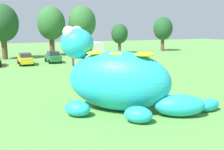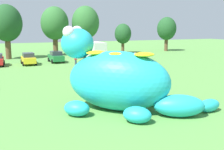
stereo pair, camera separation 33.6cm
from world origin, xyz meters
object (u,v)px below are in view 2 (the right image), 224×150
Objects in this scene: giant_inflatable_creature at (118,80)px; box_truck at (95,50)px; spectator_near_inflatable at (76,60)px; spectator_by_cars at (135,58)px; car_green at (56,57)px; car_yellow at (28,59)px.

giant_inflatable_creature is 27.50m from box_truck.
spectator_by_cars is (8.46, -1.72, 0.00)m from spectator_near_inflatable.
car_green is 5.17m from spectator_near_inflatable.
spectator_near_inflatable is at bearing -130.33° from box_truck.
car_green reaches higher than spectator_near_inflatable.
spectator_by_cars is at bearing -63.30° from box_truck.
box_truck reaches higher than car_green.
spectator_near_inflatable and spectator_by_cars have the same top height.
car_yellow is at bearing 97.29° from giant_inflatable_creature.
giant_inflatable_creature reaches higher than spectator_by_cars.
box_truck is (6.57, 0.77, 0.74)m from car_green.
car_green is at bearing 147.37° from spectator_by_cars.
spectator_near_inflatable is 1.00× the size of spectator_by_cars.
giant_inflatable_creature is 2.42× the size of car_green.
giant_inflatable_creature is 24.92m from car_yellow.
spectator_near_inflatable is (2.83, 20.80, -1.16)m from giant_inflatable_creature.
car_green is (4.20, 0.96, 0.00)m from car_yellow.
car_yellow and car_green have the same top height.
box_truck is 3.75× the size of spectator_by_cars.
spectator_near_inflatable is at bearing 168.53° from spectator_by_cars.
spectator_near_inflatable is (-4.77, -5.62, -0.75)m from box_truck.
spectator_by_cars is at bearing -21.20° from car_yellow.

